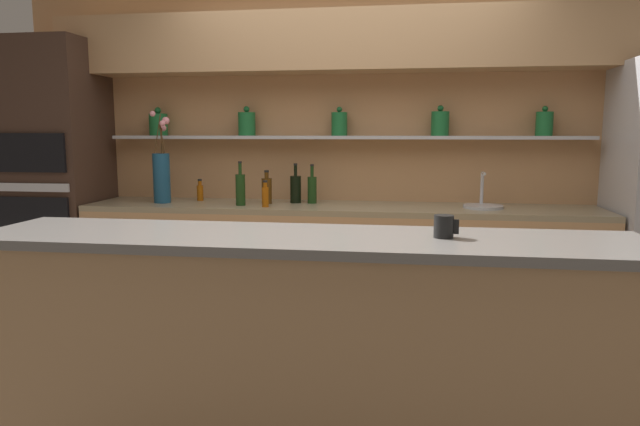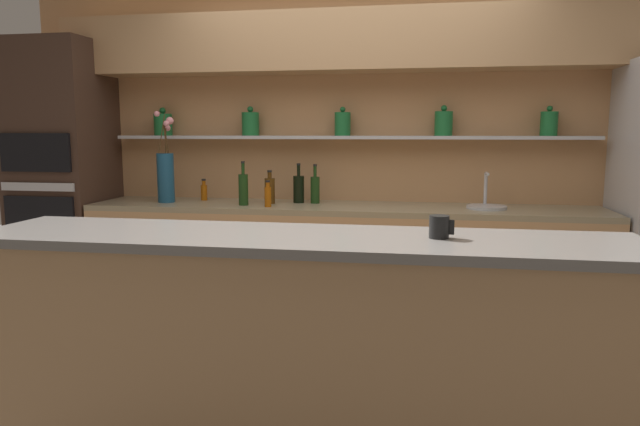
% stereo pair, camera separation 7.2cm
% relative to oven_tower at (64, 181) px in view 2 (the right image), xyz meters
% --- Properties ---
extents(ground_plane, '(12.00, 12.00, 0.00)m').
position_rel_oven_tower_xyz_m(ground_plane, '(2.27, -1.24, -1.07)').
color(ground_plane, '#4C4742').
extents(back_wall_unit, '(5.20, 0.44, 2.60)m').
position_rel_oven_tower_xyz_m(back_wall_unit, '(2.27, 0.29, 0.48)').
color(back_wall_unit, tan).
rests_on(back_wall_unit, ground_plane).
extents(back_counter_unit, '(3.70, 0.62, 0.92)m').
position_rel_oven_tower_xyz_m(back_counter_unit, '(2.20, 0.00, -0.61)').
color(back_counter_unit, tan).
rests_on(back_counter_unit, ground_plane).
extents(island_counter, '(2.80, 0.61, 1.02)m').
position_rel_oven_tower_xyz_m(island_counter, '(2.27, -1.76, -0.56)').
color(island_counter, tan).
rests_on(island_counter, ground_plane).
extents(oven_tower, '(0.66, 0.64, 2.14)m').
position_rel_oven_tower_xyz_m(oven_tower, '(0.00, 0.00, 0.00)').
color(oven_tower, '#3D281E').
rests_on(oven_tower, ground_plane).
extents(flower_vase, '(0.17, 0.16, 0.68)m').
position_rel_oven_tower_xyz_m(flower_vase, '(0.87, -0.03, 0.07)').
color(flower_vase, navy).
rests_on(flower_vase, back_counter_unit).
extents(sink_fixture, '(0.28, 0.28, 0.25)m').
position_rel_oven_tower_xyz_m(sink_fixture, '(3.22, 0.01, -0.12)').
color(sink_fixture, '#B7B7BC').
rests_on(sink_fixture, back_counter_unit).
extents(bottle_sauce_0, '(0.05, 0.05, 0.17)m').
position_rel_oven_tower_xyz_m(bottle_sauce_0, '(1.11, 0.13, -0.08)').
color(bottle_sauce_0, '#9E4C0A').
rests_on(bottle_sauce_0, back_counter_unit).
extents(bottle_sauce_1, '(0.05, 0.05, 0.19)m').
position_rel_oven_tower_xyz_m(bottle_sauce_1, '(1.70, -0.16, -0.07)').
color(bottle_sauce_1, '#9E4C0A').
rests_on(bottle_sauce_1, back_counter_unit).
extents(bottle_spirit_2, '(0.08, 0.08, 0.25)m').
position_rel_oven_tower_xyz_m(bottle_spirit_2, '(1.67, 0.02, -0.05)').
color(bottle_spirit_2, '#4C2D0C').
rests_on(bottle_spirit_2, back_counter_unit).
extents(bottle_wine_3, '(0.08, 0.08, 0.30)m').
position_rel_oven_tower_xyz_m(bottle_wine_3, '(1.87, 0.10, -0.04)').
color(bottle_wine_3, black).
rests_on(bottle_wine_3, back_counter_unit).
extents(bottle_wine_4, '(0.07, 0.07, 0.32)m').
position_rel_oven_tower_xyz_m(bottle_wine_4, '(1.50, -0.10, -0.03)').
color(bottle_wine_4, '#193814').
rests_on(bottle_wine_4, back_counter_unit).
extents(bottle_wine_5, '(0.07, 0.07, 0.29)m').
position_rel_oven_tower_xyz_m(bottle_wine_5, '(1.99, 0.10, -0.04)').
color(bottle_wine_5, '#193814').
rests_on(bottle_wine_5, back_counter_unit).
extents(coffee_mug, '(0.10, 0.08, 0.09)m').
position_rel_oven_tower_xyz_m(coffee_mug, '(2.84, -1.73, -0.00)').
color(coffee_mug, black).
rests_on(coffee_mug, island_counter).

